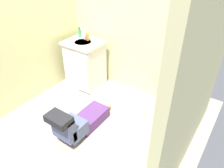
{
  "coord_description": "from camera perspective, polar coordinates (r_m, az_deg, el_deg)",
  "views": [
    {
      "loc": [
        1.49,
        -1.8,
        2.15
      ],
      "look_at": [
        0.03,
        0.32,
        0.45
      ],
      "focal_mm": 34.11,
      "sensor_mm": 36.0,
      "label": 1
    }
  ],
  "objects": [
    {
      "name": "ground_plane",
      "position": [
        3.19,
        -3.72,
        -9.48
      ],
      "size": [
        2.88,
        2.94,
        0.04
      ],
      "primitive_type": "cube",
      "color": "#9F9387"
    },
    {
      "name": "soap_dispenser",
      "position": [
        3.74,
        -8.7,
        13.37
      ],
      "size": [
        0.06,
        0.06,
        0.17
      ],
      "color": "#43915F",
      "rests_on": "vanity_cabinet"
    },
    {
      "name": "toilet_paper_roll",
      "position": [
        2.76,
        13.21,
        -17.3
      ],
      "size": [
        0.11,
        0.11,
        0.1
      ],
      "primitive_type": "cylinder",
      "color": "white",
      "rests_on": "ground_plane"
    },
    {
      "name": "wall_left",
      "position": [
        3.4,
        -21.71,
        14.95
      ],
      "size": [
        0.08,
        1.94,
        2.4
      ],
      "primitive_type": "cube",
      "color": "beige",
      "rests_on": "ground_plane"
    },
    {
      "name": "vanity_cabinet",
      "position": [
        3.73,
        -7.18,
        5.49
      ],
      "size": [
        0.6,
        0.53,
        0.82
      ],
      "color": "silver",
      "rests_on": "ground_plane"
    },
    {
      "name": "tissue_box",
      "position": [
        3.0,
        16.87,
        5.19
      ],
      "size": [
        0.22,
        0.11,
        0.1
      ],
      "primitive_type": "cube",
      "color": "silver",
      "rests_on": "toilet"
    },
    {
      "name": "bottle_amber",
      "position": [
        3.58,
        -6.56,
        12.49
      ],
      "size": [
        0.05,
        0.05,
        0.13
      ],
      "primitive_type": "cylinder",
      "color": "orange",
      "rests_on": "vanity_cabinet"
    },
    {
      "name": "toiletry_bag",
      "position": [
        2.97,
        19.57,
        4.42
      ],
      "size": [
        0.12,
        0.09,
        0.11
      ],
      "primitive_type": "cube",
      "color": "#B22D3F",
      "rests_on": "toilet"
    },
    {
      "name": "wall_back",
      "position": [
        3.32,
        6.69,
        16.62
      ],
      "size": [
        2.54,
        0.08,
        2.4
      ],
      "primitive_type": "cube",
      "color": "beige",
      "rests_on": "ground_plane"
    },
    {
      "name": "person_plumber",
      "position": [
        2.92,
        -8.16,
        -9.57
      ],
      "size": [
        0.39,
        1.06,
        0.52
      ],
      "color": "#512D6B",
      "rests_on": "ground_plane"
    },
    {
      "name": "wall_right",
      "position": [
        2.05,
        23.16,
        2.95
      ],
      "size": [
        0.08,
        1.94,
        2.4
      ],
      "primitive_type": "cube",
      "color": "beige",
      "rests_on": "ground_plane"
    },
    {
      "name": "bottle_clear",
      "position": [
        3.62,
        -7.31,
        13.04
      ],
      "size": [
        0.06,
        0.06,
        0.17
      ],
      "primitive_type": "cylinder",
      "color": "silver",
      "rests_on": "vanity_cabinet"
    },
    {
      "name": "faucet",
      "position": [
        3.64,
        -6.19,
        12.69
      ],
      "size": [
        0.02,
        0.02,
        0.1
      ],
      "primitive_type": "cylinder",
      "color": "silver",
      "rests_on": "vanity_cabinet"
    },
    {
      "name": "toilet",
      "position": [
        3.14,
        15.79,
        -2.63
      ],
      "size": [
        0.36,
        0.46,
        0.75
      ],
      "color": "silver",
      "rests_on": "ground_plane"
    },
    {
      "name": "paper_towel_roll",
      "position": [
        3.14,
        7.83,
        -7.62
      ],
      "size": [
        0.11,
        0.11,
        0.2
      ],
      "primitive_type": "cylinder",
      "color": "white",
      "rests_on": "ground_plane"
    },
    {
      "name": "bottle_white",
      "position": [
        3.68,
        -7.65,
        13.36
      ],
      "size": [
        0.05,
        0.05,
        0.17
      ],
      "primitive_type": "cylinder",
      "color": "white",
      "rests_on": "vanity_cabinet"
    }
  ]
}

